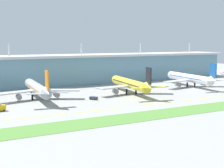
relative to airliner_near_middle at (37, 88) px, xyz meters
The scene contains 11 objects.
ground_plane 70.74m from the airliner_near_middle, 39.55° to the right, with size 600.00×600.00×0.00m, color gray.
terminal_building 80.83m from the airliner_near_middle, 47.66° to the left, with size 288.00×34.00×32.04m.
airliner_near_middle is the anchor object (origin of this frame).
airliner_center 58.99m from the airliner_near_middle, ahead, with size 47.78×63.57×18.90m.
airliner_far_middle 116.08m from the airliner_near_middle, ahead, with size 48.00×64.07×18.90m.
taxiway_stripe_west 50.09m from the airliner_near_middle, 109.62° to the right, with size 28.00×0.70×0.04m, color yellow.
taxiway_stripe_mid_west 50.31m from the airliner_near_middle, 69.69° to the right, with size 28.00×0.70×0.04m, color yellow.
taxiway_stripe_centre 69.75m from the airliner_near_middle, 42.36° to the right, with size 28.00×0.70×0.04m, color yellow.
taxiway_stripe_mid_east 97.52m from the airliner_near_middle, 28.74° to the right, with size 28.00×0.70×0.04m, color yellow.
grass_verge 88.16m from the airliner_near_middle, 51.85° to the right, with size 300.00×18.00×0.10m, color #518438.
pushback_tug 32.94m from the airliner_near_middle, 32.90° to the right, with size 4.38×5.00×1.85m.
Camera 1 is at (-120.34, -151.46, 33.13)m, focal length 56.94 mm.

